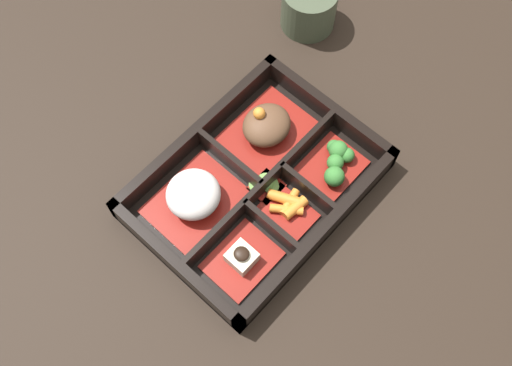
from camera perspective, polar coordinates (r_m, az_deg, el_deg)
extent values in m
plane|color=black|center=(0.87, 0.00, -0.68)|extent=(3.00, 3.00, 0.00)
cube|color=black|center=(0.86, 0.00, -0.54)|extent=(0.33, 0.25, 0.01)
cube|color=black|center=(0.82, 6.03, -5.05)|extent=(0.33, 0.01, 0.05)
cube|color=black|center=(0.89, -5.59, 4.58)|extent=(0.33, 0.01, 0.05)
cube|color=black|center=(0.81, -7.70, -7.68)|extent=(0.01, 0.25, 0.05)
cube|color=black|center=(0.91, 6.87, 6.77)|extent=(0.01, 0.25, 0.05)
cube|color=black|center=(0.84, 0.59, -0.55)|extent=(0.31, 0.01, 0.05)
cube|color=black|center=(0.82, 1.42, -4.36)|extent=(0.01, 0.10, 0.05)
cube|color=black|center=(0.85, 4.87, -0.76)|extent=(0.01, 0.10, 0.05)
cube|color=black|center=(0.86, -2.40, 1.94)|extent=(0.01, 0.12, 0.05)
cube|color=maroon|center=(0.85, -5.82, -1.79)|extent=(0.13, 0.10, 0.01)
ellipsoid|color=silver|center=(0.83, -5.99, -1.09)|extent=(0.08, 0.08, 0.05)
cube|color=maroon|center=(0.90, 1.00, 4.82)|extent=(0.13, 0.10, 0.01)
ellipsoid|color=brown|center=(0.88, 1.02, 5.52)|extent=(0.07, 0.07, 0.04)
sphere|color=orange|center=(0.86, 0.31, 6.66)|extent=(0.02, 0.02, 0.02)
cube|color=maroon|center=(0.82, -1.35, -7.36)|extent=(0.10, 0.08, 0.01)
cube|color=beige|center=(0.81, -1.37, -7.08)|extent=(0.03, 0.04, 0.02)
ellipsoid|color=black|center=(0.79, -1.39, -6.76)|extent=(0.02, 0.02, 0.01)
cube|color=maroon|center=(0.84, 3.09, -2.76)|extent=(0.06, 0.08, 0.01)
cylinder|color=orange|center=(0.84, 2.49, -1.44)|extent=(0.03, 0.04, 0.01)
cylinder|color=orange|center=(0.84, 3.19, -1.84)|extent=(0.04, 0.02, 0.01)
cylinder|color=orange|center=(0.84, 3.75, -2.38)|extent=(0.04, 0.02, 0.01)
cylinder|color=orange|center=(0.83, 2.70, -2.76)|extent=(0.04, 0.05, 0.01)
cylinder|color=orange|center=(0.84, 2.82, -1.50)|extent=(0.03, 0.05, 0.02)
cube|color=maroon|center=(0.88, 7.12, 1.48)|extent=(0.09, 0.08, 0.01)
sphere|color=#387A33|center=(0.88, 7.42, 3.45)|extent=(0.02, 0.02, 0.02)
sphere|color=#387A33|center=(0.87, 8.65, 2.64)|extent=(0.02, 0.02, 0.02)
sphere|color=#387A33|center=(0.85, 7.48, 0.62)|extent=(0.03, 0.03, 0.03)
sphere|color=#387A33|center=(0.87, 7.84, 3.13)|extent=(0.03, 0.03, 0.03)
sphere|color=#387A33|center=(0.86, 7.57, 1.94)|extent=(0.02, 0.02, 0.02)
cube|color=maroon|center=(0.86, 1.01, -0.40)|extent=(0.04, 0.04, 0.01)
cylinder|color=#75A84C|center=(0.85, 1.44, -0.30)|extent=(0.02, 0.02, 0.00)
cylinder|color=#75A84C|center=(0.85, 0.91, 0.12)|extent=(0.03, 0.03, 0.01)
cylinder|color=#75A84C|center=(0.85, 1.39, -0.15)|extent=(0.02, 0.02, 0.00)
cylinder|color=#75A84C|center=(0.85, 0.33, -0.27)|extent=(0.02, 0.02, 0.00)
cylinder|color=#424C38|center=(1.00, 5.05, 16.34)|extent=(0.09, 0.09, 0.07)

